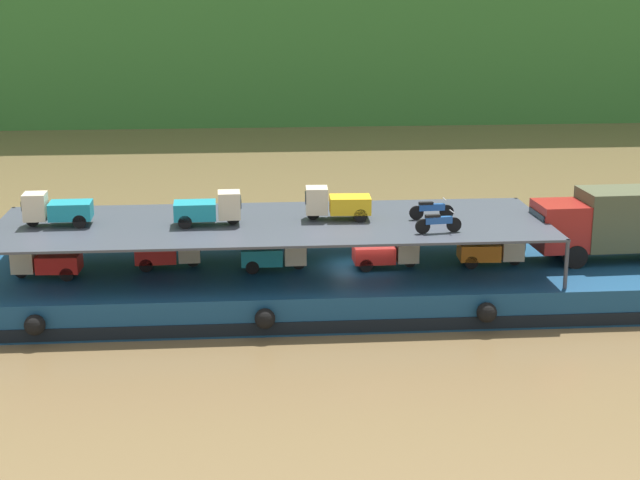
{
  "coord_description": "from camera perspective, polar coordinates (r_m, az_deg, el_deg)",
  "views": [
    {
      "loc": [
        -4.99,
        -38.64,
        13.26
      ],
      "look_at": [
        -1.82,
        0.0,
        2.7
      ],
      "focal_mm": 53.88,
      "sensor_mm": 36.0,
      "label": 1
    }
  ],
  "objects": [
    {
      "name": "mini_truck_upper_stern",
      "position": [
        40.58,
        -15.38,
        1.77
      ],
      "size": [
        2.76,
        1.24,
        1.38
      ],
      "color": "teal",
      "rests_on": "cargo_rack"
    },
    {
      "name": "mini_truck_lower_fore",
      "position": [
        40.38,
        4.0,
        -0.71
      ],
      "size": [
        2.76,
        1.24,
        1.38
      ],
      "color": "red",
      "rests_on": "cargo_barge"
    },
    {
      "name": "cargo_barge",
      "position": [
        40.89,
        2.56,
        -2.59
      ],
      "size": [
        32.05,
        8.87,
        1.5
      ],
      "color": "navy",
      "rests_on": "ground"
    },
    {
      "name": "cargo_rack",
      "position": [
        39.88,
        -2.83,
        0.96
      ],
      "size": [
        22.85,
        7.44,
        2.0
      ],
      "color": "#383D47",
      "rests_on": "cargo_barge"
    },
    {
      "name": "motorcycle_upper_centre",
      "position": [
        40.51,
        6.62,
        1.82
      ],
      "size": [
        1.9,
        0.55,
        0.87
      ],
      "color": "black",
      "rests_on": "cargo_rack"
    },
    {
      "name": "mini_truck_upper_fore",
      "position": [
        40.19,
        1.0,
        2.19
      ],
      "size": [
        2.78,
        1.27,
        1.38
      ],
      "color": "gold",
      "rests_on": "cargo_rack"
    },
    {
      "name": "mini_truck_upper_mid",
      "position": [
        39.5,
        -6.63,
        1.86
      ],
      "size": [
        2.77,
        1.25,
        1.38
      ],
      "color": "teal",
      "rests_on": "cargo_rack"
    },
    {
      "name": "mini_truck_lower_bow",
      "position": [
        41.3,
        10.18,
        -0.56
      ],
      "size": [
        2.79,
        1.29,
        1.38
      ],
      "color": "orange",
      "rests_on": "cargo_barge"
    },
    {
      "name": "covered_lorry",
      "position": [
        43.12,
        17.3,
        1.04
      ],
      "size": [
        7.91,
        2.51,
        3.1
      ],
      "color": "maroon",
      "rests_on": "cargo_barge"
    },
    {
      "name": "motorcycle_upper_port",
      "position": [
        38.36,
        7.02,
        1.05
      ],
      "size": [
        1.9,
        0.55,
        0.87
      ],
      "color": "black",
      "rests_on": "cargo_rack"
    },
    {
      "name": "ground_plane",
      "position": [
        41.15,
        2.54,
        -3.57
      ],
      "size": [
        400.0,
        400.0,
        0.0
      ],
      "primitive_type": "plane",
      "color": "brown"
    },
    {
      "name": "mini_truck_lower_stern",
      "position": [
        40.53,
        -16.01,
        -1.22
      ],
      "size": [
        2.79,
        1.28,
        1.38
      ],
      "color": "red",
      "rests_on": "cargo_barge"
    },
    {
      "name": "mini_truck_lower_mid",
      "position": [
        40.05,
        -2.69,
        -0.82
      ],
      "size": [
        2.74,
        1.2,
        1.38
      ],
      "color": "teal",
      "rests_on": "cargo_barge"
    },
    {
      "name": "mini_truck_lower_aft",
      "position": [
        40.82,
        -8.95,
        -0.69
      ],
      "size": [
        2.79,
        1.29,
        1.38
      ],
      "color": "red",
      "rests_on": "cargo_barge"
    }
  ]
}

